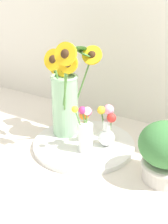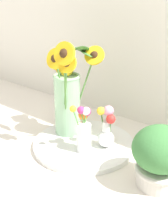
{
  "view_description": "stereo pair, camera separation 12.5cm",
  "coord_description": "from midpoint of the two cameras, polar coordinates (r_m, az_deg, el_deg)",
  "views": [
    {
      "loc": [
        0.6,
        -0.86,
        0.68
      ],
      "look_at": [
        0.0,
        0.11,
        0.16
      ],
      "focal_mm": 50.0,
      "sensor_mm": 36.0,
      "label": 1
    },
    {
      "loc": [
        0.7,
        -0.79,
        0.68
      ],
      "look_at": [
        0.0,
        0.11,
        0.16
      ],
      "focal_mm": 50.0,
      "sensor_mm": 36.0,
      "label": 2
    }
  ],
  "objects": [
    {
      "name": "vase_small_center",
      "position": [
        1.22,
        2.87,
        -3.26
      ],
      "size": [
        0.07,
        0.09,
        0.2
      ],
      "color": "white",
      "rests_on": "serving_tray"
    },
    {
      "name": "potted_plant",
      "position": [
        1.09,
        17.01,
        -7.73
      ],
      "size": [
        0.19,
        0.19,
        0.22
      ],
      "color": "beige",
      "rests_on": "ground_plane"
    },
    {
      "name": "mason_jar_sunflowers",
      "position": [
        1.32,
        -0.28,
        3.08
      ],
      "size": [
        0.26,
        0.26,
        0.44
      ],
      "color": "#99CC9E",
      "rests_on": "serving_tray"
    },
    {
      "name": "serving_tray",
      "position": [
        1.32,
        2.73,
        -6.0
      ],
      "size": [
        0.43,
        0.43,
        0.02
      ],
      "color": "white",
      "rests_on": "ground_plane"
    },
    {
      "name": "ground_plane",
      "position": [
        1.25,
        -0.3,
        -8.46
      ],
      "size": [
        6.0,
        6.0,
        0.0
      ],
      "primitive_type": "plane",
      "color": "silver"
    },
    {
      "name": "vase_bulb_right",
      "position": [
        1.26,
        7.0,
        -3.11
      ],
      "size": [
        0.08,
        0.09,
        0.18
      ],
      "color": "white",
      "rests_on": "serving_tray"
    }
  ]
}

